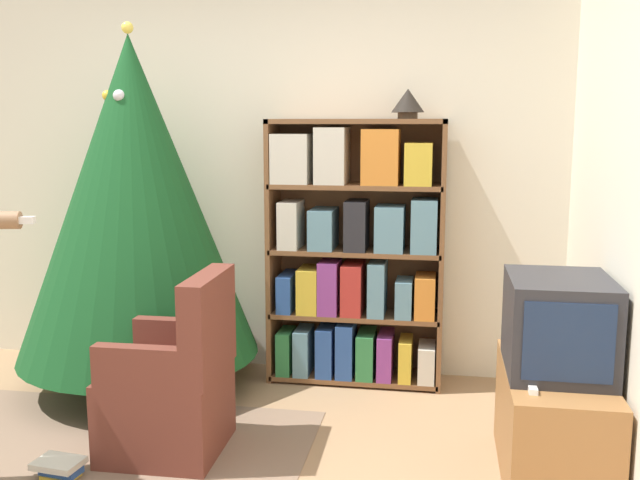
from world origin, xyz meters
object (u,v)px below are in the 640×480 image
Objects in this scene: bookshelf at (354,253)px; table_lamp at (408,102)px; christmas_tree at (135,199)px; television at (558,325)px; armchair at (174,390)px.

table_lamp is at bearing 2.49° from bookshelf.
television is at bearing -18.61° from christmas_tree.
television is 1.71m from table_lamp.
christmas_tree is 11.15× the size of table_lamp.
christmas_tree is (-1.30, -0.33, 0.35)m from bookshelf.
bookshelf is at bearing 14.08° from christmas_tree.
television is at bearing -56.57° from table_lamp.
table_lamp is at bearing 136.32° from armchair.
table_lamp is at bearing 11.86° from christmas_tree.
table_lamp reaches higher than armchair.
bookshelf is at bearing -177.51° from table_lamp.
christmas_tree is at bearing -147.66° from armchair.
christmas_tree is 1.76m from table_lamp.
table_lamp is (-0.75, 1.14, 1.03)m from television.
christmas_tree is 2.42× the size of armchair.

